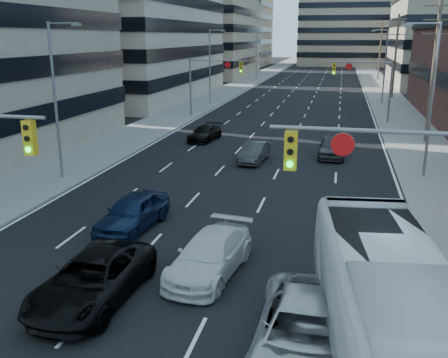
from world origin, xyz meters
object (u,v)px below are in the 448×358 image
object	(u,v)px
black_pickup	(93,279)
sedan_blue	(133,212)
silver_suv	(307,335)
transit_bus	(398,337)
white_van	(210,255)

from	to	relation	value
black_pickup	sedan_blue	xyz separation A→B (m)	(-1.22, 6.11, 0.03)
silver_suv	transit_bus	bearing A→B (deg)	-24.22
silver_suv	transit_bus	distance (m)	2.43
transit_bus	black_pickup	bearing A→B (deg)	156.37
black_pickup	transit_bus	size ratio (longest dim) A/B	0.44
transit_bus	sedan_blue	world-z (taller)	transit_bus
black_pickup	silver_suv	bearing A→B (deg)	-12.20
white_van	silver_suv	world-z (taller)	silver_suv
silver_suv	transit_bus	world-z (taller)	transit_bus
transit_bus	sedan_blue	size ratio (longest dim) A/B	2.66
black_pickup	white_van	distance (m)	4.16
black_pickup	transit_bus	distance (m)	9.40
black_pickup	transit_bus	xyz separation A→B (m)	(8.96, -2.66, 0.95)
white_van	sedan_blue	distance (m)	5.57
sedan_blue	white_van	bearing A→B (deg)	-32.09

